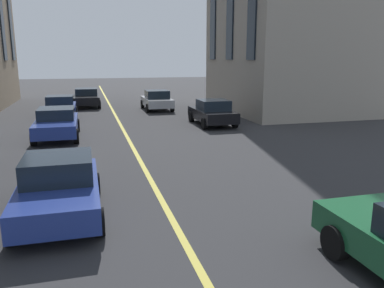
% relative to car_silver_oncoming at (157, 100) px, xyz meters
% --- Properties ---
extents(lane_centre_line, '(80.00, 0.16, 0.01)m').
position_rel_car_silver_oncoming_xyz_m(lane_centre_line, '(-14.01, 3.07, -0.70)').
color(lane_centre_line, '#D8C64C').
rests_on(lane_centre_line, ground_plane).
extents(car_silver_oncoming, '(3.90, 1.89, 1.40)m').
position_rel_car_silver_oncoming_xyz_m(car_silver_oncoming, '(0.00, 0.00, 0.00)').
color(car_silver_oncoming, '#B7BABF').
rests_on(car_silver_oncoming, ground_plane).
extents(car_blue_near, '(3.90, 1.89, 1.40)m').
position_rel_car_silver_oncoming_xyz_m(car_blue_near, '(-18.08, 5.53, 0.00)').
color(car_blue_near, navy).
rests_on(car_blue_near, ground_plane).
extents(car_blue_mid, '(3.90, 1.89, 1.40)m').
position_rel_car_silver_oncoming_xyz_m(car_blue_mid, '(-2.66, 6.36, 0.00)').
color(car_blue_mid, navy).
rests_on(car_blue_mid, ground_plane).
extents(car_blue_parked_b, '(4.40, 1.95, 1.37)m').
position_rel_car_silver_oncoming_xyz_m(car_blue_parked_b, '(-8.50, 6.19, 0.00)').
color(car_blue_parked_b, navy).
rests_on(car_blue_parked_b, ground_plane).
extents(car_black_far, '(4.40, 1.95, 1.37)m').
position_rel_car_silver_oncoming_xyz_m(car_black_far, '(3.30, 4.80, 0.00)').
color(car_black_far, black).
rests_on(car_black_far, ground_plane).
extents(car_black_trailing, '(3.90, 1.89, 1.40)m').
position_rel_car_silver_oncoming_xyz_m(car_black_trailing, '(-7.04, -1.83, 0.00)').
color(car_black_trailing, black).
rests_on(car_black_trailing, ground_plane).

